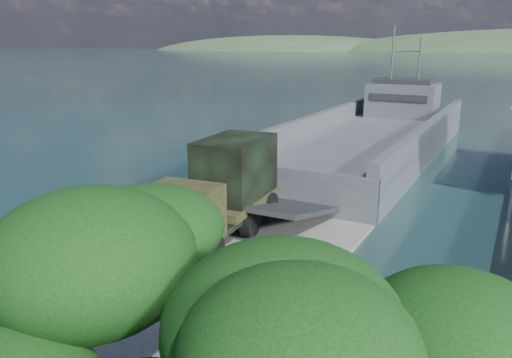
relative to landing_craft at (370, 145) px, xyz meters
name	(u,v)px	position (x,y,z in m)	size (l,w,h in m)	color
ground	(192,267)	(-0.50, -22.46, -0.87)	(1400.00, 1400.00, 0.00)	#162F35
boat_ramp	(176,271)	(-0.50, -23.46, -0.62)	(10.00, 18.00, 0.50)	#65655C
shoreline_rocks	(85,234)	(-6.70, -21.96, -0.87)	(3.20, 5.60, 0.90)	#5E5E5B
landing_craft	(370,145)	(0.00, 0.00, 0.00)	(9.14, 35.78, 10.61)	#484F54
military_truck	(220,191)	(-0.62, -20.20, 1.57)	(3.33, 8.57, 3.88)	black
soldier	(151,236)	(-1.80, -23.21, 0.44)	(0.59, 0.39, 1.62)	black
overhang_tree	(199,340)	(7.10, -32.74, 4.23)	(7.01, 6.45, 6.36)	#352315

